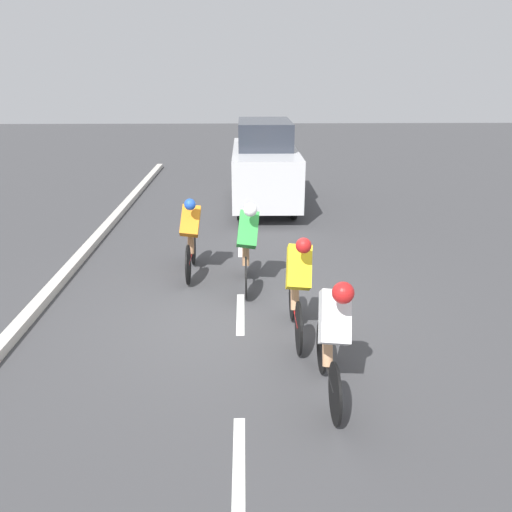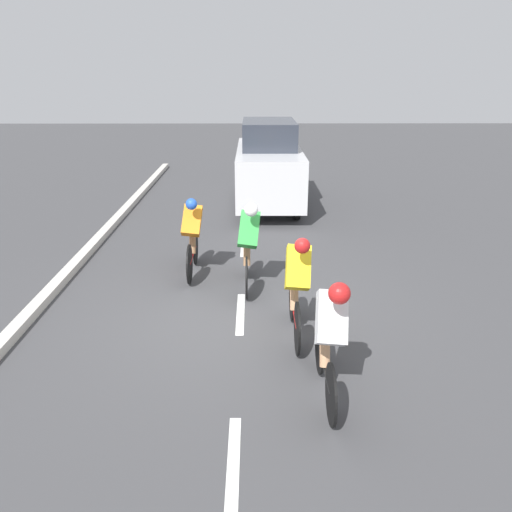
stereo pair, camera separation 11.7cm
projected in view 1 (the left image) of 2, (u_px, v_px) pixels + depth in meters
name	position (u px, v px, depth m)	size (l,w,h in m)	color
ground_plane	(240.00, 315.00, 7.70)	(60.00, 60.00, 0.00)	#424244
lane_stripe_near	(239.00, 466.00, 4.74)	(0.12, 1.40, 0.01)	white
lane_stripe_mid	(241.00, 313.00, 7.74)	(0.12, 1.40, 0.01)	white
lane_stripe_far	(241.00, 246.00, 10.74)	(0.12, 1.40, 0.01)	white
curb	(32.00, 312.00, 7.65)	(0.20, 25.19, 0.14)	beige
cyclist_white	(333.00, 335.00, 5.47)	(0.37, 1.63, 1.55)	black
cyclist_orange	(191.00, 235.00, 8.96)	(0.38, 1.68, 1.50)	black
cyclist_yellow	(298.00, 285.00, 6.80)	(0.37, 1.69, 1.55)	black
cyclist_green	(247.00, 243.00, 8.38)	(0.40, 1.66, 1.57)	black
support_car	(265.00, 165.00, 13.58)	(1.70, 4.34, 2.29)	black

